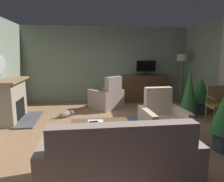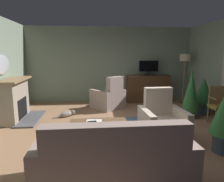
# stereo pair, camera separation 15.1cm
# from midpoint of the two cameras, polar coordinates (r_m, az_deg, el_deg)

# --- Properties ---
(ground_plane) EXTENTS (6.61, 6.92, 0.04)m
(ground_plane) POSITION_cam_midpoint_polar(r_m,az_deg,el_deg) (4.99, 3.81, -10.81)
(ground_plane) COLOR #936B4C
(wall_back) EXTENTS (6.61, 0.10, 2.71)m
(wall_back) POSITION_cam_midpoint_polar(r_m,az_deg,el_deg) (7.85, 0.04, 7.24)
(wall_back) COLOR gray
(wall_back) RESTS_ON ground_plane
(rug_central) EXTENTS (2.02, 1.61, 0.01)m
(rug_central) POSITION_cam_midpoint_polar(r_m,az_deg,el_deg) (5.16, 4.46, -9.79)
(rug_central) COLOR slate
(rug_central) RESTS_ON ground_plane
(fireplace) EXTENTS (0.87, 1.45, 1.11)m
(fireplace) POSITION_cam_midpoint_polar(r_m,az_deg,el_deg) (6.12, -24.09, -2.39)
(fireplace) COLOR #4C4C51
(fireplace) RESTS_ON ground_plane
(wall_mirror_oval) EXTENTS (0.06, 0.94, 0.51)m
(wall_mirror_oval) POSITION_cam_midpoint_polar(r_m,az_deg,el_deg) (6.08, -26.99, 6.38)
(wall_mirror_oval) COLOR #B2B7BF
(tv_cabinet) EXTENTS (1.56, 0.53, 0.97)m
(tv_cabinet) POSITION_cam_midpoint_polar(r_m,az_deg,el_deg) (7.86, 10.18, 0.53)
(tv_cabinet) COLOR #352315
(tv_cabinet) RESTS_ON ground_plane
(television) EXTENTS (0.70, 0.20, 0.53)m
(television) POSITION_cam_midpoint_polar(r_m,az_deg,el_deg) (7.71, 10.47, 6.28)
(television) COLOR black
(television) RESTS_ON tv_cabinet
(coffee_table) EXTENTS (1.12, 0.48, 0.46)m
(coffee_table) POSITION_cam_midpoint_polar(r_m,az_deg,el_deg) (4.16, -2.56, -8.98)
(coffee_table) COLOR brown
(coffee_table) RESTS_ON ground_plane
(tv_remote) EXTENTS (0.18, 0.08, 0.02)m
(tv_remote) POSITION_cam_midpoint_polar(r_m,az_deg,el_deg) (4.10, -4.40, -8.30)
(tv_remote) COLOR black
(tv_remote) RESTS_ON coffee_table
(folded_newspaper) EXTENTS (0.32, 0.24, 0.01)m
(folded_newspaper) POSITION_cam_midpoint_polar(r_m,az_deg,el_deg) (4.16, -3.83, -8.15)
(folded_newspaper) COLOR silver
(folded_newspaper) RESTS_ON coffee_table
(sofa_floral) EXTENTS (2.04, 0.93, 0.98)m
(sofa_floral) POSITION_cam_midpoint_polar(r_m,az_deg,el_deg) (2.95, 1.99, -19.03)
(sofa_floral) COLOR #A3897F
(sofa_floral) RESTS_ON ground_plane
(armchair_angled_to_table) EXTENTS (1.18, 1.19, 1.07)m
(armchair_angled_to_table) POSITION_cam_midpoint_polar(r_m,az_deg,el_deg) (6.79, -0.22, -2.01)
(armchair_angled_to_table) COLOR #A3897F
(armchair_angled_to_table) RESTS_ON ground_plane
(armchair_facing_sofa) EXTENTS (0.89, 0.92, 1.03)m
(armchair_facing_sofa) POSITION_cam_midpoint_polar(r_m,az_deg,el_deg) (4.59, 14.36, -8.47)
(armchair_facing_sofa) COLOR #C6B29E
(armchair_facing_sofa) RESTS_ON ground_plane
(side_chair_nearest_door) EXTENTS (0.51, 0.45, 0.94)m
(side_chair_nearest_door) POSITION_cam_midpoint_polar(r_m,az_deg,el_deg) (5.98, 27.81, -3.08)
(side_chair_nearest_door) COLOR olive
(side_chair_nearest_door) RESTS_ON ground_plane
(potted_plant_small_fern_corner) EXTENTS (0.46, 0.46, 1.34)m
(potted_plant_small_fern_corner) POSITION_cam_midpoint_polar(r_m,az_deg,el_deg) (6.15, 21.25, -0.33)
(potted_plant_small_fern_corner) COLOR slate
(potted_plant_small_fern_corner) RESTS_ON ground_plane
(potted_plant_tall_palm_by_window) EXTENTS (0.61, 0.61, 1.06)m
(potted_plant_tall_palm_by_window) POSITION_cam_midpoint_polar(r_m,az_deg,el_deg) (6.71, 24.16, -0.73)
(potted_plant_tall_palm_by_window) COLOR #3D4C5B
(potted_plant_tall_palm_by_window) RESTS_ON ground_plane
(cat) EXTENTS (0.59, 0.35, 0.18)m
(cat) POSITION_cam_midpoint_polar(r_m,az_deg,el_deg) (6.06, -11.38, -6.09)
(cat) COLOR gray
(cat) RESTS_ON ground_plane
(floor_lamp) EXTENTS (0.37, 0.37, 1.73)m
(floor_lamp) POSITION_cam_midpoint_polar(r_m,az_deg,el_deg) (7.90, 19.67, 7.06)
(floor_lamp) COLOR #4C4233
(floor_lamp) RESTS_ON ground_plane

